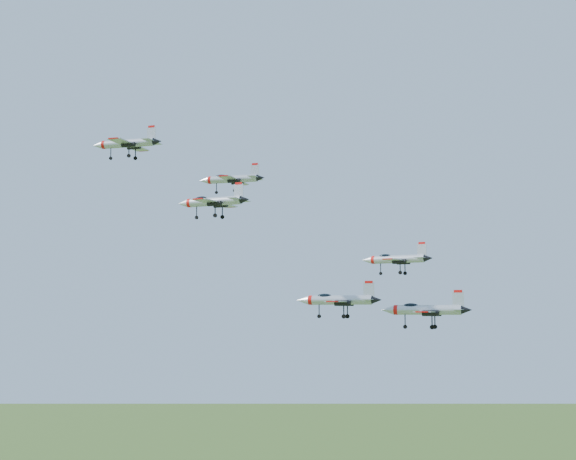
# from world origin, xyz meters

# --- Properties ---
(jet_lead) EXTENTS (13.08, 10.87, 3.49)m
(jet_lead) POSITION_xyz_m (-25.78, 7.46, 144.15)
(jet_lead) COLOR #B6BAC4
(jet_left_high) EXTENTS (10.67, 8.86, 2.85)m
(jet_left_high) POSITION_xyz_m (-4.75, -2.38, 135.76)
(jet_left_high) COLOR #B6BAC4
(jet_right_high) EXTENTS (11.04, 9.33, 2.98)m
(jet_right_high) POSITION_xyz_m (-3.94, -15.36, 130.54)
(jet_right_high) COLOR #B6BAC4
(jet_left_low) EXTENTS (11.95, 10.20, 3.27)m
(jet_left_low) POSITION_xyz_m (19.40, 11.02, 124.11)
(jet_left_low) COLOR #B6BAC4
(jet_right_low) EXTENTS (12.32, 10.26, 3.29)m
(jet_right_low) POSITION_xyz_m (12.17, -7.83, 117.30)
(jet_right_low) COLOR #B6BAC4
(jet_trail) EXTENTS (13.67, 11.45, 3.66)m
(jet_trail) POSITION_xyz_m (24.00, 2.13, 115.93)
(jet_trail) COLOR #B6BAC4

